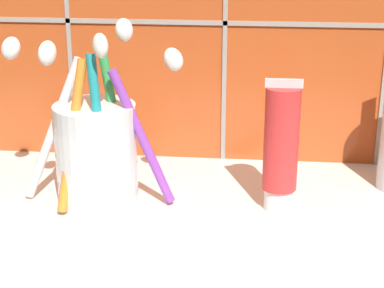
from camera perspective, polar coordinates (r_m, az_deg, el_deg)
sink_counter at (r=61.39cm, az=0.30°, el=-7.37°), size 69.95×32.20×2.00cm
toothbrush_cup at (r=62.77cm, az=-8.50°, el=-0.43°), size 17.66×8.88×17.94cm
toothpaste_tube at (r=60.78cm, az=7.91°, el=-0.26°), size 3.46×3.30×12.94cm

